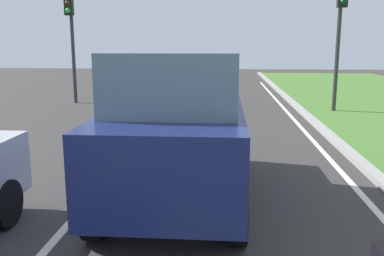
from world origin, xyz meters
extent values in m
plane|color=#383533|center=(0.00, 14.00, 0.00)|extent=(60.00, 60.00, 0.00)
cube|color=silver|center=(-0.70, 14.00, 0.00)|extent=(0.12, 32.00, 0.01)
cube|color=silver|center=(3.60, 14.00, 0.00)|extent=(0.12, 32.00, 0.01)
cube|color=#9E9B93|center=(4.10, 14.00, 0.06)|extent=(0.24, 48.00, 0.12)
cube|color=navy|center=(0.68, 9.62, 0.93)|extent=(1.92, 4.51, 1.10)
cube|color=slate|center=(0.68, 9.47, 1.88)|extent=(1.71, 2.71, 0.80)
cylinder|color=black|center=(-0.18, 11.15, 0.38)|extent=(0.22, 0.76, 0.76)
cylinder|color=black|center=(1.56, 11.15, 0.38)|extent=(0.22, 0.76, 0.76)
cylinder|color=black|center=(-0.20, 8.09, 0.38)|extent=(0.22, 0.76, 0.76)
cylinder|color=black|center=(1.55, 8.09, 0.38)|extent=(0.22, 0.76, 0.76)
cylinder|color=black|center=(-1.50, 8.33, 0.32)|extent=(0.23, 0.64, 0.64)
cylinder|color=#2D2D2D|center=(5.23, 18.38, 2.29)|extent=(0.14, 0.14, 4.59)
sphere|color=black|center=(5.23, 18.05, 3.75)|extent=(0.20, 0.20, 0.20)
cylinder|color=#2D2D2D|center=(-4.75, 20.05, 2.39)|extent=(0.14, 0.14, 4.77)
cube|color=black|center=(-4.75, 19.85, 3.93)|extent=(0.32, 0.24, 0.90)
sphere|color=#382B0C|center=(-4.75, 19.72, 3.93)|extent=(0.20, 0.20, 0.20)
sphere|color=green|center=(-4.75, 19.72, 3.65)|extent=(0.20, 0.20, 0.20)
camera|label=1|loc=(1.38, 3.33, 2.39)|focal=39.25mm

